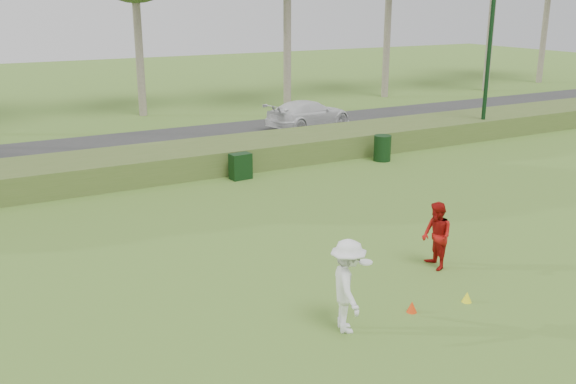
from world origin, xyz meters
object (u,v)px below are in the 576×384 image
utility_cabinet (241,166)px  car_right (309,114)px  player_white (348,286)px  player_red (437,236)px  cone_yellow (467,297)px  lamp_post (493,13)px  trash_bin (382,148)px  cone_orange (412,307)px

utility_cabinet → car_right: (6.85, 6.90, 0.26)m
player_white → car_right: bearing=-8.4°
player_red → cone_yellow: player_red is taller
player_red → player_white: bearing=-54.2°
car_right → player_white: bearing=139.8°
lamp_post → player_white: 20.05m
lamp_post → car_right: bearing=134.4°
utility_cabinet → trash_bin: size_ratio=0.91×
cone_yellow → utility_cabinet: bearing=91.0°
lamp_post → utility_cabinet: lamp_post is taller
player_white → cone_orange: size_ratio=7.83×
lamp_post → player_red: bearing=-138.6°
lamp_post → player_white: lamp_post is taller
utility_cabinet → car_right: bearing=40.9°
player_white → utility_cabinet: player_white is taller
player_white → trash_bin: bearing=-19.5°
cone_yellow → trash_bin: 12.48m
player_red → trash_bin: player_red is taller
player_red → cone_orange: (-1.94, -1.54, -0.70)m
lamp_post → cone_orange: 19.08m
trash_bin → car_right: 7.17m
utility_cabinet → car_right: 9.73m
player_white → cone_orange: bearing=-71.2°
utility_cabinet → player_white: bearing=-108.3°
cone_orange → car_right: size_ratio=0.05×
cone_orange → cone_yellow: (1.33, -0.20, -0.00)m
car_right → player_red: bearing=147.7°
cone_orange → car_right: bearing=66.0°
car_right → lamp_post: bearing=-147.6°
lamp_post → utility_cabinet: bearing=-175.6°
player_white → cone_yellow: bearing=-74.6°
utility_cabinet → trash_bin: trash_bin is taller
cone_orange → cone_yellow: size_ratio=1.02×
player_white → player_red: bearing=-47.1°
lamp_post → trash_bin: 8.40m
lamp_post → car_right: 9.62m
cone_orange → player_white: bearing=179.0°
player_red → cone_orange: player_red is taller
lamp_post → car_right: lamp_post is taller
player_white → cone_orange: (1.60, -0.03, -0.82)m
player_white → player_red: 3.85m
trash_bin → car_right: (0.76, 7.13, 0.22)m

